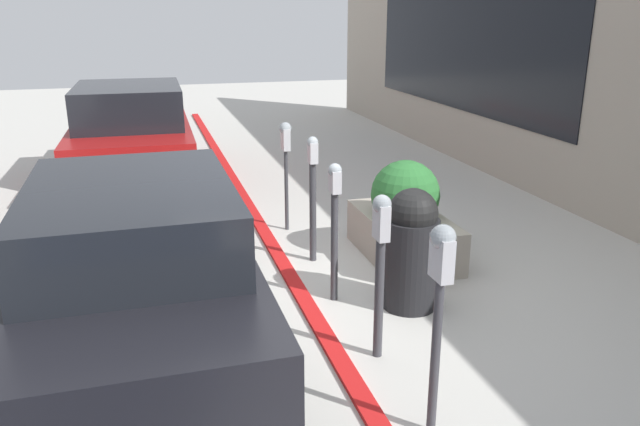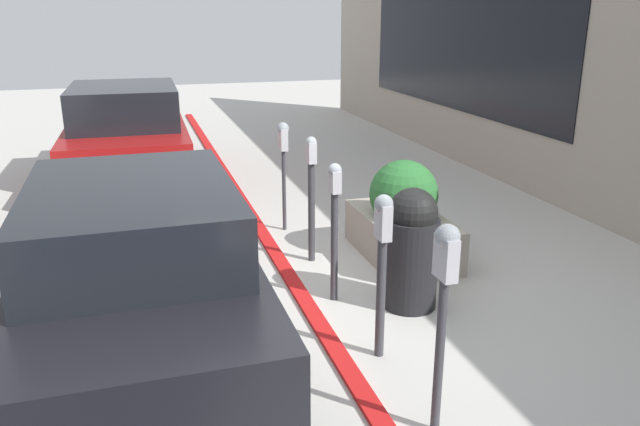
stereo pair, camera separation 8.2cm
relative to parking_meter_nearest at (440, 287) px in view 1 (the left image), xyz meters
The scene contains 11 objects.
ground_plane 2.47m from the parking_meter_nearest, ahead, with size 40.00×40.00×0.00m, color beige.
curb_strip 2.47m from the parking_meter_nearest, ahead, with size 24.50×0.16×0.04m.
parking_meter_nearest is the anchor object (origin of this frame).
parking_meter_second 1.07m from the parking_meter_nearest, ahead, with size 0.18×0.15×1.43m.
parking_meter_middle 2.20m from the parking_meter_nearest, ahead, with size 0.16×0.14×1.42m.
parking_meter_fourth 3.27m from the parking_meter_nearest, ahead, with size 0.15×0.13×1.48m.
parking_meter_farthest 4.41m from the parking_meter_nearest, ahead, with size 0.19×0.16×1.45m.
planter_box 3.34m from the parking_meter_nearest, 19.71° to the right, with size 1.60×0.88×1.17m.
parked_car_middle 2.76m from the parking_meter_nearest, 44.23° to the left, with size 4.48×1.94×1.46m.
parked_car_rear 7.85m from the parking_meter_nearest, 14.43° to the left, with size 4.26×1.98×1.64m.
trash_bin 2.02m from the parking_meter_nearest, 19.18° to the right, with size 0.53×0.53×1.21m.
Camera 1 is at (-5.52, 1.50, 2.81)m, focal length 35.00 mm.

